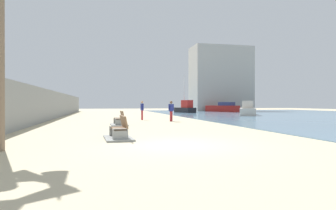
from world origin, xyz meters
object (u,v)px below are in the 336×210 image
at_px(person_standing, 171,109).
at_px(boat_far_left, 223,108).
at_px(bench_near, 119,134).
at_px(boat_far_right, 248,110).
at_px(boat_mid_bay, 185,108).
at_px(person_walking, 142,109).
at_px(bench_far, 119,122).

relative_size(person_standing, boat_far_left, 0.25).
bearing_deg(bench_near, boat_far_right, 51.33).
height_order(bench_near, boat_far_right, boat_far_right).
bearing_deg(boat_far_left, bench_near, -119.05).
height_order(boat_far_right, boat_mid_bay, boat_mid_bay).
relative_size(bench_near, person_walking, 1.24).
relative_size(bench_near, boat_mid_bay, 0.36).
distance_m(person_walking, boat_far_right, 16.35).
relative_size(person_walking, boat_mid_bay, 0.29).
bearing_deg(boat_far_left, bench_far, -124.58).
bearing_deg(person_standing, bench_far, -142.33).
xyz_separation_m(person_standing, boat_mid_bay, (7.58, 21.96, -0.21)).
distance_m(person_standing, boat_mid_bay, 23.23).
distance_m(boat_far_right, boat_mid_bay, 12.62).
height_order(person_standing, boat_far_right, boat_far_right).
height_order(bench_far, boat_far_right, boat_far_right).
bearing_deg(boat_far_left, boat_mid_bay, -154.77).
xyz_separation_m(bench_near, bench_far, (0.46, 7.88, 0.00)).
xyz_separation_m(boat_far_right, boat_mid_bay, (-4.81, 11.66, 0.09)).
bearing_deg(person_walking, boat_far_right, 27.83).
bearing_deg(bench_near, bench_far, 86.67).
bearing_deg(boat_mid_bay, boat_far_right, -67.58).
bearing_deg(boat_far_right, bench_near, -128.67).
bearing_deg(bench_far, person_walking, 68.66).
relative_size(boat_far_left, boat_mid_bay, 1.14).
distance_m(bench_near, boat_mid_bay, 35.55).
xyz_separation_m(bench_far, boat_mid_bay, (12.03, 25.40, 0.55)).
distance_m(person_standing, boat_far_right, 16.11).
bearing_deg(person_walking, bench_far, -111.34).
distance_m(boat_far_left, boat_far_right, 15.84).
bearing_deg(bench_near, person_walking, 78.51).
bearing_deg(boat_far_left, person_standing, -121.33).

